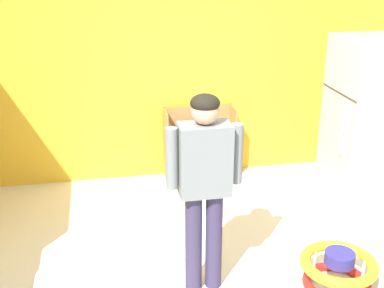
% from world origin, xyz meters
% --- Properties ---
extents(back_wall, '(5.20, 0.06, 2.70)m').
position_xyz_m(back_wall, '(0.00, 2.33, 1.35)').
color(back_wall, yellow).
rests_on(back_wall, ground).
extents(refrigerator, '(0.73, 0.68, 1.78)m').
position_xyz_m(refrigerator, '(1.76, 1.00, 0.89)').
color(refrigerator, '#B7BABF').
rests_on(refrigerator, ground).
extents(bookshelf, '(0.80, 0.28, 0.85)m').
position_xyz_m(bookshelf, '(0.28, 2.14, 0.37)').
color(bookshelf, '#B47D3F').
rests_on(bookshelf, ground).
extents(standing_person, '(0.57, 0.22, 1.59)m').
position_xyz_m(standing_person, '(-0.06, 0.11, 0.95)').
color(standing_person, '#383153').
rests_on(standing_person, ground).
extents(baby_walker, '(0.60, 0.60, 0.32)m').
position_xyz_m(baby_walker, '(0.98, -0.11, 0.16)').
color(baby_walker, red).
rests_on(baby_walker, ground).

